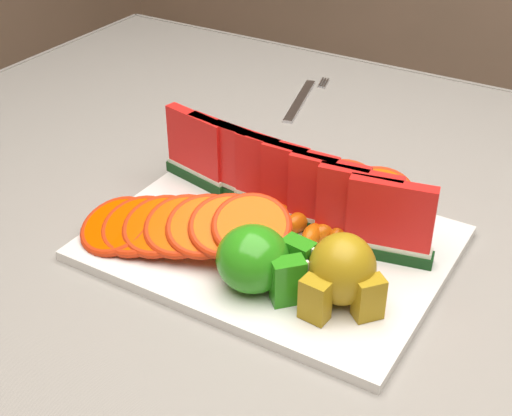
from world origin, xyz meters
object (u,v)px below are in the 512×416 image
object	(u,v)px
platter	(271,243)
pear_cluster	(342,273)
apple_cluster	(260,261)
fork	(302,99)

from	to	relation	value
platter	pear_cluster	size ratio (longest dim) A/B	4.22
apple_cluster	fork	world-z (taller)	apple_cluster
apple_cluster	fork	size ratio (longest dim) A/B	0.60
apple_cluster	pear_cluster	bearing A→B (deg)	12.87
platter	pear_cluster	distance (m)	0.14
platter	apple_cluster	bearing A→B (deg)	-68.37
pear_cluster	fork	world-z (taller)	pear_cluster
platter	pear_cluster	xyz separation A→B (m)	(0.12, -0.06, 0.04)
platter	fork	xyz separation A→B (m)	(-0.17, 0.39, -0.00)
pear_cluster	apple_cluster	bearing A→B (deg)	-167.13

